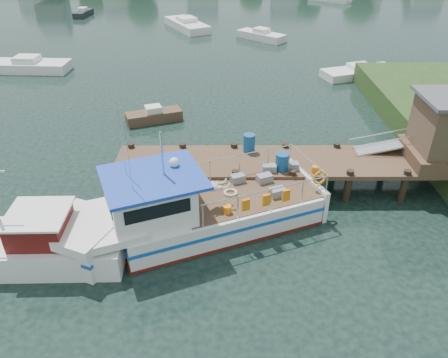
{
  "coord_description": "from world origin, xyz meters",
  "views": [
    {
      "loc": [
        -1.07,
        -17.6,
        11.16
      ],
      "look_at": [
        -1.0,
        -1.5,
        1.3
      ],
      "focal_mm": 35.0,
      "sensor_mm": 36.0,
      "label": 1
    }
  ],
  "objects_px": {
    "dock": "(390,143)",
    "lobster_boat": "(186,212)",
    "moored_b": "(261,35)",
    "moored_e": "(83,13)",
    "moored_rowboat": "(154,116)",
    "moored_c": "(359,72)",
    "moored_d": "(187,24)",
    "moored_a": "(28,66)",
    "work_boat": "(20,245)"
  },
  "relations": [
    {
      "from": "moored_a",
      "to": "moored_c",
      "type": "height_order",
      "value": "moored_a"
    },
    {
      "from": "moored_c",
      "to": "moored_e",
      "type": "bearing_deg",
      "value": 131.15
    },
    {
      "from": "lobster_boat",
      "to": "moored_c",
      "type": "bearing_deg",
      "value": 36.19
    },
    {
      "from": "moored_rowboat",
      "to": "moored_a",
      "type": "xyz_separation_m",
      "value": [
        -11.64,
        10.15,
        0.08
      ]
    },
    {
      "from": "moored_rowboat",
      "to": "lobster_boat",
      "type": "bearing_deg",
      "value": -66.8
    },
    {
      "from": "moored_d",
      "to": "lobster_boat",
      "type": "bearing_deg",
      "value": -83.3
    },
    {
      "from": "moored_a",
      "to": "moored_rowboat",
      "type": "bearing_deg",
      "value": -17.71
    },
    {
      "from": "dock",
      "to": "moored_e",
      "type": "bearing_deg",
      "value": 122.04
    },
    {
      "from": "moored_d",
      "to": "moored_e",
      "type": "height_order",
      "value": "moored_d"
    },
    {
      "from": "moored_e",
      "to": "moored_c",
      "type": "bearing_deg",
      "value": -42.83
    },
    {
      "from": "lobster_boat",
      "to": "moored_b",
      "type": "relative_size",
      "value": 2.21
    },
    {
      "from": "moored_rowboat",
      "to": "moored_c",
      "type": "xyz_separation_m",
      "value": [
        15.16,
        8.73,
        -0.01
      ]
    },
    {
      "from": "dock",
      "to": "work_boat",
      "type": "distance_m",
      "value": 15.99
    },
    {
      "from": "lobster_boat",
      "to": "moored_a",
      "type": "height_order",
      "value": "lobster_boat"
    },
    {
      "from": "lobster_boat",
      "to": "moored_e",
      "type": "distance_m",
      "value": 46.37
    },
    {
      "from": "lobster_boat",
      "to": "moored_e",
      "type": "height_order",
      "value": "lobster_boat"
    },
    {
      "from": "moored_c",
      "to": "moored_e",
      "type": "xyz_separation_m",
      "value": [
        -28.34,
        23.66,
        0.03
      ]
    },
    {
      "from": "moored_c",
      "to": "moored_e",
      "type": "height_order",
      "value": "moored_e"
    },
    {
      "from": "moored_e",
      "to": "moored_b",
      "type": "bearing_deg",
      "value": -32.01
    },
    {
      "from": "moored_a",
      "to": "moored_b",
      "type": "relative_size",
      "value": 1.34
    },
    {
      "from": "dock",
      "to": "moored_rowboat",
      "type": "bearing_deg",
      "value": 147.33
    },
    {
      "from": "lobster_boat",
      "to": "work_boat",
      "type": "bearing_deg",
      "value": 172.95
    },
    {
      "from": "moored_rowboat",
      "to": "moored_a",
      "type": "relative_size",
      "value": 0.53
    },
    {
      "from": "moored_b",
      "to": "moored_e",
      "type": "relative_size",
      "value": 1.29
    },
    {
      "from": "moored_a",
      "to": "dock",
      "type": "bearing_deg",
      "value": -13.7
    },
    {
      "from": "dock",
      "to": "moored_rowboat",
      "type": "height_order",
      "value": "dock"
    },
    {
      "from": "moored_b",
      "to": "moored_d",
      "type": "xyz_separation_m",
      "value": [
        -7.95,
        4.93,
        0.04
      ]
    },
    {
      "from": "dock",
      "to": "lobster_boat",
      "type": "relative_size",
      "value": 1.49
    },
    {
      "from": "lobster_boat",
      "to": "moored_c",
      "type": "height_order",
      "value": "lobster_boat"
    },
    {
      "from": "work_boat",
      "to": "moored_e",
      "type": "height_order",
      "value": "work_boat"
    },
    {
      "from": "lobster_boat",
      "to": "moored_d",
      "type": "height_order",
      "value": "lobster_boat"
    },
    {
      "from": "moored_c",
      "to": "moored_d",
      "type": "bearing_deg",
      "value": 122.68
    },
    {
      "from": "dock",
      "to": "moored_a",
      "type": "relative_size",
      "value": 2.46
    },
    {
      "from": "dock",
      "to": "moored_rowboat",
      "type": "relative_size",
      "value": 4.61
    },
    {
      "from": "dock",
      "to": "moored_d",
      "type": "height_order",
      "value": "dock"
    },
    {
      "from": "lobster_boat",
      "to": "moored_rowboat",
      "type": "height_order",
      "value": "lobster_boat"
    },
    {
      "from": "lobster_boat",
      "to": "work_boat",
      "type": "relative_size",
      "value": 1.32
    },
    {
      "from": "moored_rowboat",
      "to": "moored_b",
      "type": "distance_m",
      "value": 22.09
    },
    {
      "from": "moored_a",
      "to": "moored_d",
      "type": "height_order",
      "value": "moored_d"
    },
    {
      "from": "moored_b",
      "to": "moored_c",
      "type": "height_order",
      "value": "moored_b"
    },
    {
      "from": "moored_b",
      "to": "dock",
      "type": "bearing_deg",
      "value": -76.33
    },
    {
      "from": "moored_d",
      "to": "moored_e",
      "type": "distance_m",
      "value": 15.19
    },
    {
      "from": "moored_rowboat",
      "to": "moored_b",
      "type": "xyz_separation_m",
      "value": [
        8.26,
        20.48,
        0.05
      ]
    },
    {
      "from": "moored_a",
      "to": "moored_e",
      "type": "bearing_deg",
      "value": 117.34
    },
    {
      "from": "dock",
      "to": "lobster_boat",
      "type": "xyz_separation_m",
      "value": [
        -9.02,
        -3.53,
        -1.24
      ]
    },
    {
      "from": "moored_c",
      "to": "moored_rowboat",
      "type": "bearing_deg",
      "value": -159.05
    },
    {
      "from": "moored_c",
      "to": "work_boat",
      "type": "bearing_deg",
      "value": -139.57
    },
    {
      "from": "work_boat",
      "to": "moored_a",
      "type": "distance_m",
      "value": 24.38
    },
    {
      "from": "moored_a",
      "to": "moored_c",
      "type": "xyz_separation_m",
      "value": [
        26.8,
        -1.42,
        -0.1
      ]
    },
    {
      "from": "moored_a",
      "to": "moored_c",
      "type": "relative_size",
      "value": 1.05
    }
  ]
}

